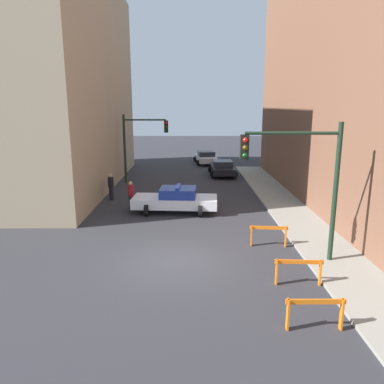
{
  "coord_description": "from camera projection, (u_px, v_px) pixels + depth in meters",
  "views": [
    {
      "loc": [
        0.51,
        -13.49,
        5.9
      ],
      "look_at": [
        0.67,
        5.27,
        1.52
      ],
      "focal_mm": 35.0,
      "sensor_mm": 36.0,
      "label": 1
    }
  ],
  "objects": [
    {
      "name": "parked_car_near",
      "position": [
        222.0,
        168.0,
        31.83
      ],
      "size": [
        2.32,
        4.33,
        1.31
      ],
      "rotation": [
        0.0,
        0.0,
        0.02
      ],
      "color": "black",
      "rests_on": "ground_plane"
    },
    {
      "name": "pedestrian_corner",
      "position": [
        111.0,
        186.0,
        23.69
      ],
      "size": [
        0.42,
        0.42,
        1.66
      ],
      "rotation": [
        0.0,
        0.0,
        4.52
      ],
      "color": "black",
      "rests_on": "ground_plane"
    },
    {
      "name": "parked_car_mid",
      "position": [
        206.0,
        157.0,
        38.22
      ],
      "size": [
        2.54,
        4.45,
        1.31
      ],
      "rotation": [
        0.0,
        0.0,
        0.1
      ],
      "color": "silver",
      "rests_on": "ground_plane"
    },
    {
      "name": "traffic_light_near",
      "position": [
        305.0,
        172.0,
        13.55
      ],
      "size": [
        3.64,
        0.35,
        5.2
      ],
      "color": "black",
      "rests_on": "sidewalk_right"
    },
    {
      "name": "sidewalk_right",
      "position": [
        335.0,
        259.0,
        14.51
      ],
      "size": [
        2.4,
        44.0,
        0.12
      ],
      "color": "gray",
      "rests_on": "ground_plane"
    },
    {
      "name": "traffic_light_far",
      "position": [
        139.0,
        139.0,
        28.47
      ],
      "size": [
        3.44,
        0.35,
        5.2
      ],
      "color": "black",
      "rests_on": "ground_plane"
    },
    {
      "name": "barrier_front",
      "position": [
        315.0,
        309.0,
        9.92
      ],
      "size": [
        1.6,
        0.16,
        0.9
      ],
      "rotation": [
        0.0,
        0.0,
        -0.0
      ],
      "color": "orange",
      "rests_on": "ground_plane"
    },
    {
      "name": "building_corner_left",
      "position": [
        11.0,
        83.0,
        26.31
      ],
      "size": [
        14.0,
        20.0,
        14.86
      ],
      "color": "tan",
      "rests_on": "ground_plane"
    },
    {
      "name": "ground_plane",
      "position": [
        176.0,
        261.0,
        14.47
      ],
      "size": [
        120.0,
        120.0,
        0.0
      ],
      "primitive_type": "plane",
      "color": "#2D2D33"
    },
    {
      "name": "barrier_mid",
      "position": [
        299.0,
        268.0,
        12.42
      ],
      "size": [
        1.6,
        0.24,
        0.9
      ],
      "rotation": [
        0.0,
        0.0,
        -0.05
      ],
      "color": "orange",
      "rests_on": "ground_plane"
    },
    {
      "name": "police_car",
      "position": [
        176.0,
        200.0,
        20.94
      ],
      "size": [
        4.81,
        2.56,
        1.52
      ],
      "rotation": [
        0.0,
        0.0,
        1.5
      ],
      "color": "white",
      "rests_on": "ground_plane"
    },
    {
      "name": "barrier_back",
      "position": [
        269.0,
        233.0,
        15.85
      ],
      "size": [
        1.6,
        0.3,
        0.9
      ],
      "rotation": [
        0.0,
        0.0,
        -0.09
      ],
      "color": "orange",
      "rests_on": "ground_plane"
    },
    {
      "name": "pedestrian_crossing",
      "position": [
        131.0,
        195.0,
        21.41
      ],
      "size": [
        0.39,
        0.39,
        1.66
      ],
      "rotation": [
        0.0,
        0.0,
        1.48
      ],
      "color": "black",
      "rests_on": "ground_plane"
    }
  ]
}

